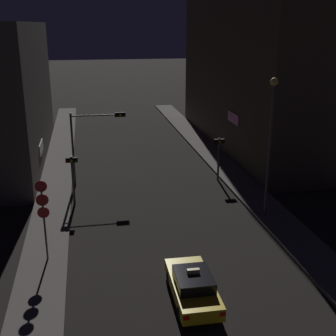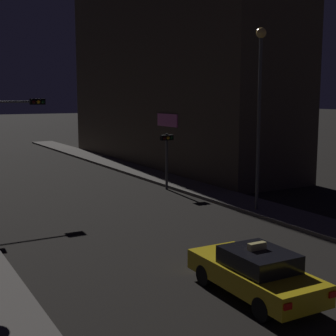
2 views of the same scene
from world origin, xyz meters
name	(u,v)px [view 2 (image 2 of 2)]	position (x,y,z in m)	size (l,w,h in m)	color
sidewalk_right	(156,176)	(7.06, 27.28, 0.09)	(2.45, 58.55, 0.17)	#5B5651
building_facade_right	(168,30)	(11.43, 33.18, 11.06)	(6.37, 27.35, 22.11)	#473D33
taxi	(255,272)	(-0.22, 7.73, 0.74)	(1.88, 4.48, 1.62)	yellow
traffic_light_right_kerb	(167,149)	(5.58, 23.08, 2.49)	(0.80, 0.42, 3.44)	#47474C
street_lamp_near_block	(260,93)	(6.48, 15.68, 5.83)	(0.49, 0.49, 8.70)	#47474C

